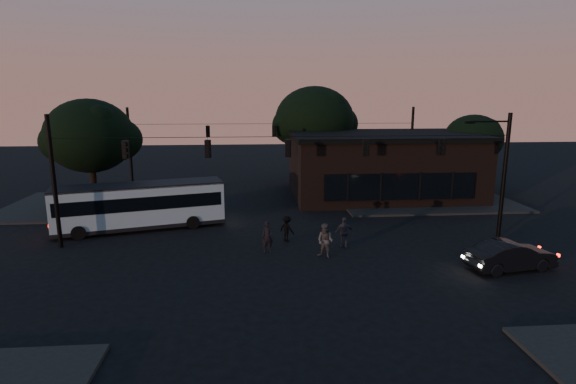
{
  "coord_description": "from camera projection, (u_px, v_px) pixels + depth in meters",
  "views": [
    {
      "loc": [
        -2.04,
        -21.34,
        8.4
      ],
      "look_at": [
        0.0,
        4.0,
        3.0
      ],
      "focal_mm": 28.0,
      "sensor_mm": 36.0,
      "label": 1
    }
  ],
  "objects": [
    {
      "name": "bus",
      "position": [
        140.0,
        204.0,
        28.87
      ],
      "size": [
        10.8,
        5.12,
        2.96
      ],
      "rotation": [
        0.0,
        0.0,
        0.27
      ],
      "color": "#94AEBC",
      "rests_on": "ground"
    },
    {
      "name": "tree_left",
      "position": [
        90.0,
        136.0,
        33.13
      ],
      "size": [
        6.4,
        6.4,
        8.3
      ],
      "color": "black",
      "rests_on": "ground"
    },
    {
      "name": "pedestrian_b",
      "position": [
        325.0,
        241.0,
        23.78
      ],
      "size": [
        1.14,
        1.1,
        1.85
      ],
      "primitive_type": "imported",
      "rotation": [
        0.0,
        0.0,
        -0.64
      ],
      "color": "#4A4543",
      "rests_on": "ground"
    },
    {
      "name": "pedestrian_c",
      "position": [
        344.0,
        232.0,
        25.46
      ],
      "size": [
        1.06,
        0.53,
        1.74
      ],
      "primitive_type": "imported",
      "rotation": [
        0.0,
        0.0,
        3.04
      ],
      "color": "#342F3A",
      "rests_on": "ground"
    },
    {
      "name": "ground",
      "position": [
        294.0,
        266.0,
        22.72
      ],
      "size": [
        120.0,
        120.0,
        0.0
      ],
      "primitive_type": "plane",
      "color": "black",
      "rests_on": "ground"
    },
    {
      "name": "signal_rig_far",
      "position": [
        274.0,
        143.0,
        41.34
      ],
      "size": [
        26.24,
        0.3,
        7.5
      ],
      "color": "black",
      "rests_on": "ground"
    },
    {
      "name": "sidewalk_far_left",
      "position": [
        100.0,
        205.0,
        35.25
      ],
      "size": [
        14.0,
        10.0,
        0.15
      ],
      "primitive_type": "cube",
      "color": "black",
      "rests_on": "ground"
    },
    {
      "name": "building",
      "position": [
        381.0,
        165.0,
        38.43
      ],
      "size": [
        15.4,
        10.41,
        5.4
      ],
      "color": "black",
      "rests_on": "ground"
    },
    {
      "name": "tree_right",
      "position": [
        473.0,
        139.0,
        40.72
      ],
      "size": [
        5.2,
        5.2,
        6.86
      ],
      "color": "black",
      "rests_on": "ground"
    },
    {
      "name": "pedestrian_a",
      "position": [
        268.0,
        237.0,
        24.63
      ],
      "size": [
        0.69,
        0.49,
        1.76
      ],
      "primitive_type": "imported",
      "rotation": [
        0.0,
        0.0,
        0.12
      ],
      "color": "black",
      "rests_on": "ground"
    },
    {
      "name": "pedestrian_d",
      "position": [
        287.0,
        229.0,
        26.51
      ],
      "size": [
        1.12,
        1.11,
        1.55
      ],
      "primitive_type": "imported",
      "rotation": [
        0.0,
        0.0,
        2.37
      ],
      "color": "black",
      "rests_on": "ground"
    },
    {
      "name": "sidewalk_far_right",
      "position": [
        422.0,
        199.0,
        37.29
      ],
      "size": [
        14.0,
        10.0,
        0.15
      ],
      "primitive_type": "cube",
      "color": "black",
      "rests_on": "ground"
    },
    {
      "name": "signal_rig_near",
      "position": [
        288.0,
        167.0,
        25.69
      ],
      "size": [
        26.24,
        0.3,
        7.5
      ],
      "color": "black",
      "rests_on": "ground"
    },
    {
      "name": "tree_behind",
      "position": [
        314.0,
        120.0,
        43.19
      ],
      "size": [
        7.6,
        7.6,
        9.43
      ],
      "color": "black",
      "rests_on": "ground"
    },
    {
      "name": "car",
      "position": [
        511.0,
        256.0,
        22.14
      ],
      "size": [
        4.61,
        2.27,
        1.45
      ],
      "primitive_type": "imported",
      "rotation": [
        0.0,
        0.0,
        1.74
      ],
      "color": "black",
      "rests_on": "ground"
    }
  ]
}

